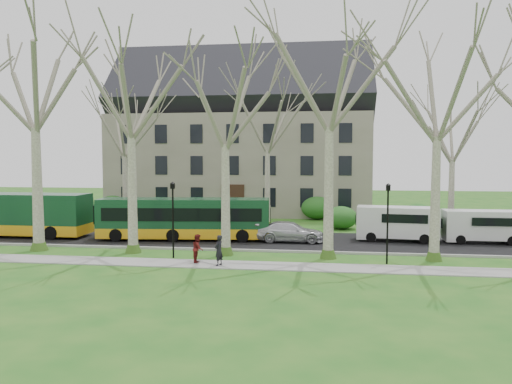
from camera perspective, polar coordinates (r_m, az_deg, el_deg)
ground at (r=29.20m, az=2.60°, el=-7.46°), size 120.00×120.00×0.00m
sidewalk at (r=26.75m, az=2.12°, el=-8.46°), size 70.00×2.00×0.06m
road at (r=34.58m, az=3.42°, el=-5.60°), size 80.00×8.00×0.06m
curb at (r=30.65m, az=2.86°, el=-6.78°), size 80.00×0.25×0.14m
building at (r=53.23m, az=-1.52°, el=6.47°), size 26.50×12.20×16.00m
tree_row_verge at (r=28.93m, az=2.70°, el=6.37°), size 49.00×7.00×14.00m
tree_row_far at (r=39.68m, az=2.13°, el=4.30°), size 33.00×7.00×12.00m
lamp_row at (r=27.80m, az=2.44°, el=-2.67°), size 36.22×0.22×4.30m
hedges at (r=43.37m, az=-1.89°, el=-2.34°), size 30.60×8.60×2.00m
bus_lead at (r=40.87m, az=-26.99°, el=-2.24°), size 12.81×2.67×3.20m
bus_follow at (r=35.16m, az=-8.19°, el=-3.00°), size 12.00×3.64×2.95m
sedan at (r=34.03m, az=3.93°, el=-4.56°), size 4.69×1.96×1.35m
van_a at (r=35.49m, az=15.83°, el=-3.54°), size 5.55×2.50×2.35m
van_b at (r=36.69m, az=24.47°, el=-3.64°), size 5.00×1.83×2.18m
pedestrian_a at (r=26.69m, az=-4.28°, el=-6.66°), size 0.59×0.69×1.62m
pedestrian_b at (r=27.58m, az=-6.65°, el=-6.41°), size 0.65×0.80×1.55m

